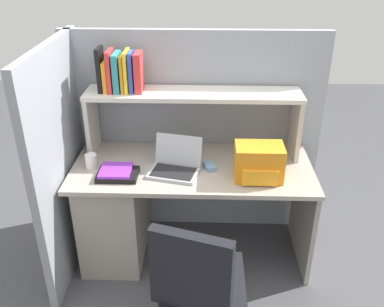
% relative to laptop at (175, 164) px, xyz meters
% --- Properties ---
extents(ground_plane, '(8.00, 8.00, 0.00)m').
position_rel_laptop_xyz_m(ground_plane, '(0.11, 0.07, -0.78)').
color(ground_plane, '#4C4C51').
extents(desk, '(1.60, 0.70, 0.73)m').
position_rel_laptop_xyz_m(desk, '(-0.28, 0.07, -0.38)').
color(desk, '#AAA093').
rests_on(desk, ground_plane).
extents(cubicle_partition_rear, '(1.84, 0.05, 1.55)m').
position_rel_laptop_xyz_m(cubicle_partition_rear, '(0.11, 0.45, -0.01)').
color(cubicle_partition_rear, gray).
rests_on(cubicle_partition_rear, ground_plane).
extents(cubicle_partition_left, '(0.05, 1.06, 1.55)m').
position_rel_laptop_xyz_m(cubicle_partition_left, '(-0.74, 0.02, -0.01)').
color(cubicle_partition_left, gray).
rests_on(cubicle_partition_left, ground_plane).
extents(overhead_hutch, '(1.44, 0.28, 0.45)m').
position_rel_laptop_xyz_m(overhead_hutch, '(0.11, 0.27, 0.30)').
color(overhead_hutch, '#BCB7AC').
rests_on(overhead_hutch, desk).
extents(reference_books_on_shelf, '(0.29, 0.18, 0.29)m').
position_rel_laptop_xyz_m(reference_books_on_shelf, '(-0.37, 0.27, 0.53)').
color(reference_books_on_shelf, black).
rests_on(reference_books_on_shelf, overhead_hutch).
extents(laptop, '(0.36, 0.32, 0.22)m').
position_rel_laptop_xyz_m(laptop, '(0.00, 0.00, 0.00)').
color(laptop, '#B7BABF').
rests_on(laptop, desk).
extents(backpack, '(0.30, 0.23, 0.22)m').
position_rel_laptop_xyz_m(backpack, '(0.53, -0.07, 0.06)').
color(backpack, orange).
rests_on(backpack, desk).
extents(computer_mouse, '(0.09, 0.12, 0.03)m').
position_rel_laptop_xyz_m(computer_mouse, '(0.22, 0.04, -0.03)').
color(computer_mouse, '#7299C6').
rests_on(computer_mouse, desk).
extents(paper_cup, '(0.08, 0.08, 0.10)m').
position_rel_laptop_xyz_m(paper_cup, '(-0.56, 0.03, -0.00)').
color(paper_cup, white).
rests_on(paper_cup, desk).
extents(desk_book_stack, '(0.26, 0.20, 0.05)m').
position_rel_laptop_xyz_m(desk_book_stack, '(-0.37, -0.08, -0.03)').
color(desk_book_stack, black).
rests_on(desk_book_stack, desk).
extents(office_chair, '(0.52, 0.54, 0.93)m').
position_rel_laptop_xyz_m(office_chair, '(0.18, -0.78, -0.39)').
color(office_chair, black).
rests_on(office_chair, ground_plane).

